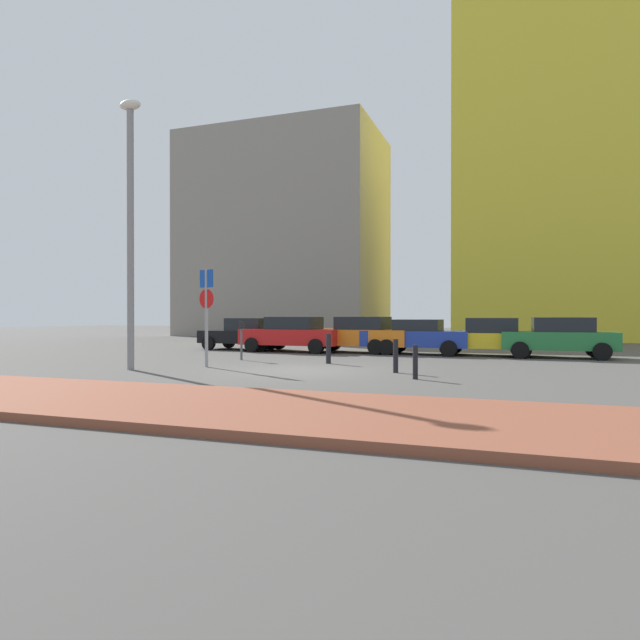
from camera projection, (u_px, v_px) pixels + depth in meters
ground_plane at (301, 371)px, 15.72m from camera, size 120.00×120.00×0.00m
sidewalk_brick at (160, 403)px, 9.43m from camera, size 40.00×3.76×0.14m
parked_car_black at (246, 334)px, 25.47m from camera, size 4.17×2.14×1.49m
parked_car_red at (293, 334)px, 23.95m from camera, size 4.58×2.21×1.55m
parked_car_orange at (360, 334)px, 23.44m from camera, size 4.69×2.34×1.56m
parked_car_blue at (416, 336)px, 22.43m from camera, size 4.41×2.03×1.45m
parked_car_yellow at (488, 336)px, 21.59m from camera, size 4.10×2.12×1.51m
parked_car_green at (559, 337)px, 20.46m from camera, size 4.11×2.01×1.54m
parking_sign_post at (206, 305)px, 16.80m from camera, size 0.59×0.18×3.06m
parking_meter at (241, 335)px, 19.53m from camera, size 0.18×0.14×1.41m
street_lamp at (130, 213)px, 15.94m from camera, size 0.70×0.36×7.96m
traffic_bollard_near at (329, 349)px, 18.05m from camera, size 0.16×0.16×1.01m
traffic_bollard_mid at (396, 356)px, 15.12m from camera, size 0.14×0.14×0.94m
traffic_bollard_far at (415, 362)px, 13.57m from camera, size 0.13×0.13×0.86m
building_colorful_midrise at (603, 125)px, 38.84m from camera, size 19.70×15.33×30.60m
building_under_construction at (285, 237)px, 45.13m from camera, size 15.66×10.07×16.43m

